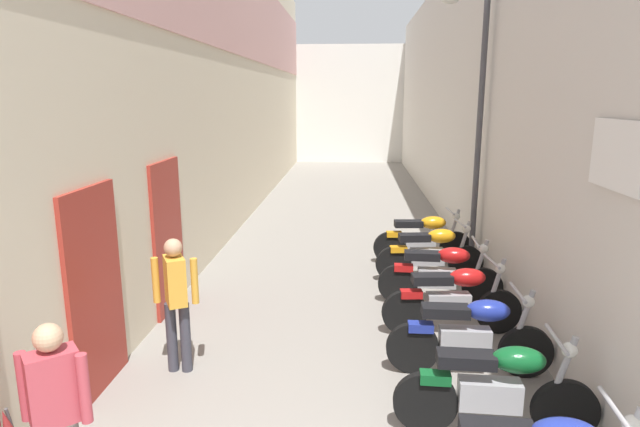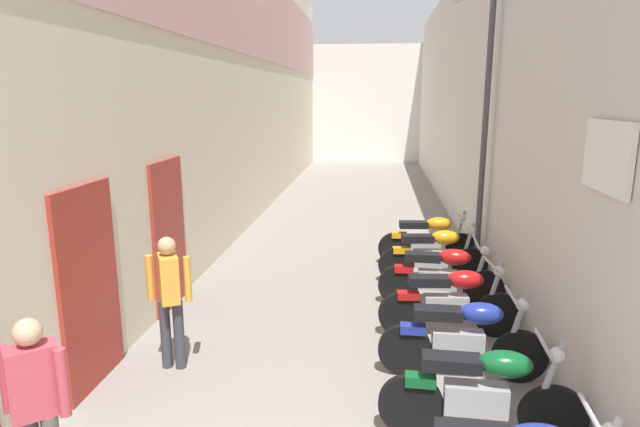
% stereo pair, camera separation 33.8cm
% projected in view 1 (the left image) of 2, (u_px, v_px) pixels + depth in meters
% --- Properties ---
extents(ground_plane, '(39.46, 39.46, 0.00)m').
position_uv_depth(ground_plane, '(343.00, 238.00, 11.78)').
color(ground_plane, gray).
extents(building_left, '(0.45, 23.46, 7.16)m').
position_uv_depth(building_left, '(237.00, 74.00, 13.06)').
color(building_left, beige).
rests_on(building_left, ground).
extents(building_right, '(0.45, 23.46, 6.12)m').
position_uv_depth(building_right, '(456.00, 97.00, 12.90)').
color(building_right, beige).
rests_on(building_right, ground).
extents(building_far_end, '(7.97, 2.00, 5.38)m').
position_uv_depth(building_far_end, '(350.00, 104.00, 25.55)').
color(building_far_end, silver).
rests_on(building_far_end, ground).
extents(motorcycle_second, '(1.85, 0.58, 1.04)m').
position_uv_depth(motorcycle_second, '(497.00, 387.00, 4.83)').
color(motorcycle_second, black).
rests_on(motorcycle_second, ground).
extents(motorcycle_third, '(1.85, 0.58, 1.04)m').
position_uv_depth(motorcycle_third, '(471.00, 333.00, 5.91)').
color(motorcycle_third, black).
rests_on(motorcycle_third, ground).
extents(motorcycle_fourth, '(1.85, 0.58, 1.04)m').
position_uv_depth(motorcycle_fourth, '(453.00, 298.00, 6.96)').
color(motorcycle_fourth, black).
rests_on(motorcycle_fourth, ground).
extents(motorcycle_fifth, '(1.85, 0.58, 1.04)m').
position_uv_depth(motorcycle_fifth, '(441.00, 273.00, 7.93)').
color(motorcycle_fifth, black).
rests_on(motorcycle_fifth, ground).
extents(motorcycle_sixth, '(1.85, 0.58, 1.04)m').
position_uv_depth(motorcycle_sixth, '(431.00, 252.00, 8.99)').
color(motorcycle_sixth, black).
rests_on(motorcycle_sixth, ground).
extents(motorcycle_seventh, '(1.85, 0.58, 1.04)m').
position_uv_depth(motorcycle_seventh, '(423.00, 237.00, 9.93)').
color(motorcycle_seventh, black).
rests_on(motorcycle_seventh, ground).
extents(pedestrian_by_doorway, '(0.52, 0.37, 1.57)m').
position_uv_depth(pedestrian_by_doorway, '(57.00, 409.00, 3.76)').
color(pedestrian_by_doorway, '#564C47').
rests_on(pedestrian_by_doorway, ground).
extents(pedestrian_mid_alley, '(0.52, 0.39, 1.57)m').
position_uv_depth(pedestrian_mid_alley, '(176.00, 295.00, 5.91)').
color(pedestrian_mid_alley, '#383842').
rests_on(pedestrian_mid_alley, ground).
extents(street_lamp, '(0.79, 0.18, 4.71)m').
position_uv_depth(street_lamp, '(475.00, 116.00, 8.93)').
color(street_lamp, '#47474C').
rests_on(street_lamp, ground).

